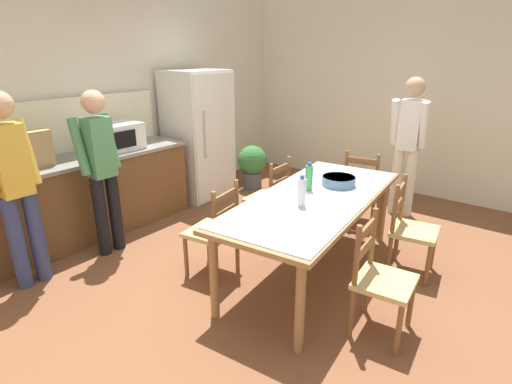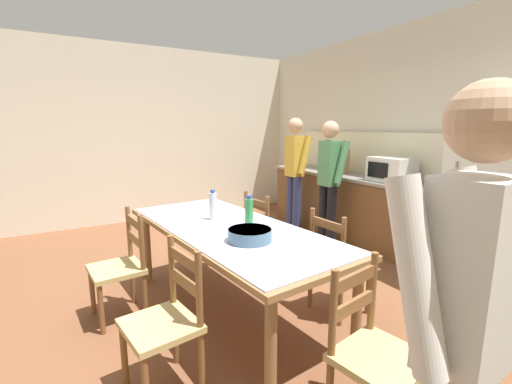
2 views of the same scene
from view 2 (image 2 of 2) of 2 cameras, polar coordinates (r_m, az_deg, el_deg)
ground_plane at (r=3.49m, az=-3.20°, el=-16.40°), size 8.32×8.32×0.00m
wall_back at (r=4.91m, az=25.90°, el=8.04°), size 6.52×0.12×2.90m
wall_left at (r=6.20m, az=-17.15°, el=9.00°), size 0.12×5.20×2.90m
kitchen_counter at (r=5.19m, az=15.28°, el=-2.18°), size 2.93×0.66×0.92m
counter_splashback at (r=5.30m, az=18.09°, el=6.23°), size 2.89×0.03×0.60m
refrigerator at (r=3.97m, az=35.49°, el=-1.57°), size 0.79×0.73×1.77m
microwave at (r=4.61m, az=21.64°, el=3.51°), size 0.50×0.39×0.30m
paper_bag at (r=5.21m, az=13.79°, el=5.06°), size 0.24×0.16×0.36m
dining_table at (r=2.88m, az=-4.38°, el=-7.17°), size 2.33×1.17×0.78m
bottle_near_centre at (r=3.06m, az=-7.19°, el=-2.29°), size 0.07×0.07×0.27m
bottle_off_centre at (r=2.79m, az=-1.17°, el=-3.47°), size 0.07×0.07×0.27m
serving_bowl at (r=2.49m, az=-1.04°, el=-7.03°), size 0.32×0.32×0.09m
chair_side_far_right at (r=3.08m, az=13.32°, el=-11.49°), size 0.44×0.42×0.91m
chair_side_near_right at (r=2.27m, az=-14.74°, el=-20.17°), size 0.48×0.46×0.91m
chair_head_end at (r=2.05m, az=19.00°, el=-24.09°), size 0.47×0.49×0.91m
chair_side_near_left at (r=3.14m, az=-21.60°, el=-11.53°), size 0.46×0.44×0.91m
chair_side_far_left at (r=3.77m, az=1.61°, el=-7.02°), size 0.48×0.46×0.91m
person_at_sink at (r=5.25m, az=6.49°, el=3.92°), size 0.43×0.30×1.73m
person_at_counter at (r=4.63m, az=12.09°, el=2.44°), size 0.42×0.29×1.67m
person_by_table at (r=1.30m, az=30.76°, el=-19.72°), size 0.32×0.45×1.72m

